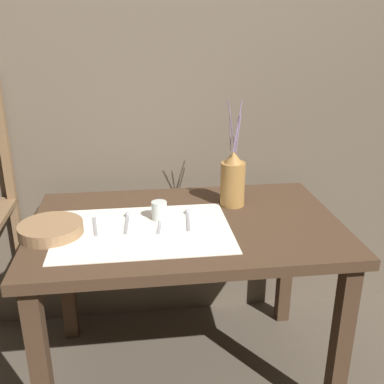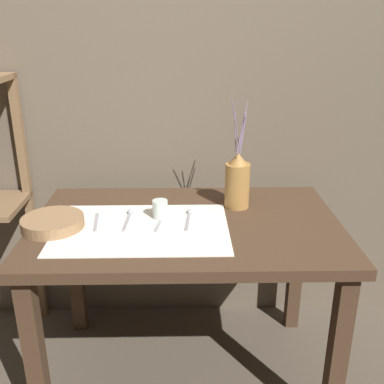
% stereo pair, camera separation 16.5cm
% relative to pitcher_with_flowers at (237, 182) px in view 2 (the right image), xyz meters
% --- Properties ---
extents(ground_plane, '(12.00, 12.00, 0.00)m').
position_rel_pitcher_with_flowers_xyz_m(ground_plane, '(-0.21, -0.14, -0.82)').
color(ground_plane, brown).
extents(stone_wall_back, '(7.00, 0.06, 2.40)m').
position_rel_pitcher_with_flowers_xyz_m(stone_wall_back, '(-0.21, 0.33, 0.38)').
color(stone_wall_back, brown).
rests_on(stone_wall_back, ground_plane).
extents(wooden_table, '(1.16, 0.73, 0.71)m').
position_rel_pitcher_with_flowers_xyz_m(wooden_table, '(-0.21, -0.14, -0.20)').
color(wooden_table, '#422D1E').
rests_on(wooden_table, ground_plane).
extents(linen_cloth, '(0.63, 0.43, 0.00)m').
position_rel_pitcher_with_flowers_xyz_m(linen_cloth, '(-0.37, -0.20, -0.10)').
color(linen_cloth, silver).
rests_on(linen_cloth, wooden_table).
extents(pitcher_with_flowers, '(0.10, 0.10, 0.44)m').
position_rel_pitcher_with_flowers_xyz_m(pitcher_with_flowers, '(0.00, 0.00, 0.00)').
color(pitcher_with_flowers, olive).
rests_on(pitcher_with_flowers, wooden_table).
extents(wooden_bowl, '(0.23, 0.23, 0.04)m').
position_rel_pitcher_with_flowers_xyz_m(wooden_bowl, '(-0.70, -0.19, -0.08)').
color(wooden_bowl, '#8E6B47').
rests_on(wooden_bowl, wooden_table).
extents(glass_tumbler_near, '(0.06, 0.06, 0.07)m').
position_rel_pitcher_with_flowers_xyz_m(glass_tumbler_near, '(-0.31, -0.11, -0.07)').
color(glass_tumbler_near, silver).
rests_on(glass_tumbler_near, wooden_table).
extents(fork_inner, '(0.03, 0.16, 0.00)m').
position_rel_pitcher_with_flowers_xyz_m(fork_inner, '(-0.55, -0.15, -0.10)').
color(fork_inner, '#939399').
rests_on(fork_inner, wooden_table).
extents(spoon_outer, '(0.03, 0.17, 0.02)m').
position_rel_pitcher_with_flowers_xyz_m(spoon_outer, '(-0.43, -0.10, -0.10)').
color(spoon_outer, '#939399').
rests_on(spoon_outer, wooden_table).
extents(knife_center, '(0.04, 0.16, 0.00)m').
position_rel_pitcher_with_flowers_xyz_m(knife_center, '(-0.31, -0.16, -0.10)').
color(knife_center, '#939399').
rests_on(knife_center, wooden_table).
extents(spoon_inner, '(0.03, 0.17, 0.02)m').
position_rel_pitcher_with_flowers_xyz_m(spoon_inner, '(-0.20, -0.10, -0.10)').
color(spoon_inner, '#939399').
rests_on(spoon_inner, wooden_table).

